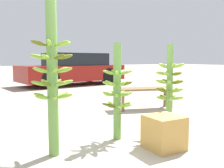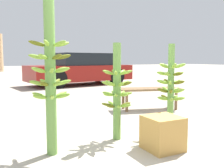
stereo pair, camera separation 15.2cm
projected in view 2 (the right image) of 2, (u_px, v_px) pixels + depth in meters
ground_plane at (122, 145)px, 3.09m from camera, size 80.00×80.00×0.00m
banana_stalk_left at (50, 75)px, 2.71m from camera, size 0.46×0.46×1.72m
banana_stalk_center at (117, 91)px, 3.26m from camera, size 0.42×0.41×1.27m
banana_stalk_right at (171, 86)px, 3.53m from camera, size 0.41×0.41×1.27m
market_bench at (149, 91)px, 5.26m from camera, size 1.37×0.77×0.45m
parked_car at (81, 69)px, 10.43m from camera, size 4.48×2.34×1.31m
produce_crate at (163, 133)px, 2.91m from camera, size 0.40×0.40×0.40m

